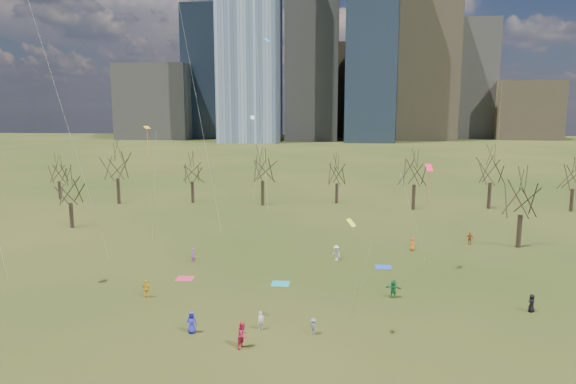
# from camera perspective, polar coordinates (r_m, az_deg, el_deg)

# --- Properties ---
(ground) EXTENTS (500.00, 500.00, 0.00)m
(ground) POSITION_cam_1_polar(r_m,az_deg,el_deg) (44.79, -1.58, -11.44)
(ground) COLOR black
(ground) RESTS_ON ground
(downtown_skyline) EXTENTS (212.50, 78.00, 118.00)m
(downtown_skyline) POSITION_cam_1_polar(r_m,az_deg,el_deg) (253.28, 4.14, 14.71)
(downtown_skyline) COLOR slate
(downtown_skyline) RESTS_ON ground
(bare_tree_row) EXTENTS (113.04, 29.80, 9.50)m
(bare_tree_row) POSITION_cam_1_polar(r_m,az_deg,el_deg) (79.50, 1.78, 2.37)
(bare_tree_row) COLOR black
(bare_tree_row) RESTS_ON ground
(blanket_teal) EXTENTS (1.60, 1.50, 0.03)m
(blanket_teal) POSITION_cam_1_polar(r_m,az_deg,el_deg) (47.54, -0.85, -10.15)
(blanket_teal) COLOR teal
(blanket_teal) RESTS_ON ground
(blanket_navy) EXTENTS (1.60, 1.50, 0.03)m
(blanket_navy) POSITION_cam_1_polar(r_m,az_deg,el_deg) (53.04, 10.56, -8.20)
(blanket_navy) COLOR #243FA9
(blanket_navy) RESTS_ON ground
(blanket_crimson) EXTENTS (1.60, 1.50, 0.03)m
(blanket_crimson) POSITION_cam_1_polar(r_m,az_deg,el_deg) (49.83, -11.39, -9.40)
(blanket_crimson) COLOR #C02648
(blanket_crimson) RESTS_ON ground
(person_0) EXTENTS (0.83, 0.58, 1.60)m
(person_0) POSITION_cam_1_polar(r_m,az_deg,el_deg) (38.29, -10.66, -14.07)
(person_0) COLOR #2728AB
(person_0) RESTS_ON ground
(person_1) EXTENTS (0.60, 0.57, 1.39)m
(person_1) POSITION_cam_1_polar(r_m,az_deg,el_deg) (38.26, -3.03, -14.10)
(person_1) COLOR silver
(person_1) RESTS_ON ground
(person_2) EXTENTS (1.01, 1.11, 1.84)m
(person_2) POSITION_cam_1_polar(r_m,az_deg,el_deg) (35.67, -5.03, -15.55)
(person_2) COLOR #BB1A3B
(person_2) RESTS_ON ground
(person_3) EXTENTS (0.86, 0.89, 1.22)m
(person_3) POSITION_cam_1_polar(r_m,az_deg,el_deg) (37.60, 2.85, -14.68)
(person_3) COLOR slate
(person_3) RESTS_ON ground
(person_4) EXTENTS (0.96, 0.57, 1.53)m
(person_4) POSITION_cam_1_polar(r_m,az_deg,el_deg) (45.70, -15.44, -10.33)
(person_4) COLOR gold
(person_4) RESTS_ON ground
(person_5) EXTENTS (1.55, 0.71, 1.61)m
(person_5) POSITION_cam_1_polar(r_m,az_deg,el_deg) (44.92, 11.62, -10.48)
(person_5) COLOR #1B7D3D
(person_5) RESTS_ON ground
(person_6) EXTENTS (0.81, 0.84, 1.46)m
(person_6) POSITION_cam_1_polar(r_m,az_deg,el_deg) (45.46, 25.45, -11.09)
(person_6) COLOR black
(person_6) RESTS_ON ground
(person_7) EXTENTS (0.49, 0.63, 1.52)m
(person_7) POSITION_cam_1_polar(r_m,az_deg,el_deg) (54.33, -10.51, -6.95)
(person_7) COLOR #924D9A
(person_7) RESTS_ON ground
(person_9) EXTENTS (1.17, 1.17, 1.63)m
(person_9) POSITION_cam_1_polar(r_m,az_deg,el_deg) (54.34, 5.38, -6.77)
(person_9) COLOR silver
(person_9) RESTS_ON ground
(person_10) EXTENTS (0.89, 0.43, 1.48)m
(person_10) POSITION_cam_1_polar(r_m,az_deg,el_deg) (63.95, 19.51, -4.86)
(person_10) COLOR #9F3C16
(person_10) RESTS_ON ground
(person_12) EXTENTS (0.63, 0.81, 1.47)m
(person_12) POSITION_cam_1_polar(r_m,az_deg,el_deg) (59.46, 13.63, -5.64)
(person_12) COLOR #D26117
(person_12) RESTS_ON ground
(kites_airborne) EXTENTS (58.42, 50.37, 34.26)m
(kites_airborne) POSITION_cam_1_polar(r_m,az_deg,el_deg) (53.83, 3.32, 8.02)
(kites_airborne) COLOR orange
(kites_airborne) RESTS_ON ground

